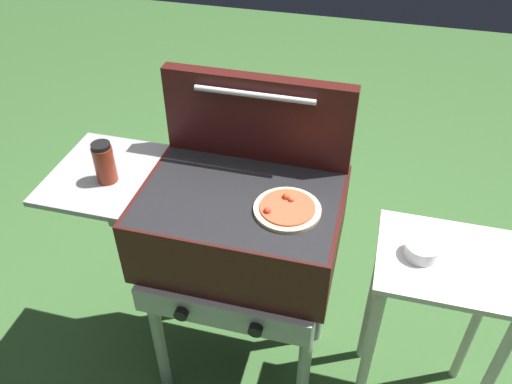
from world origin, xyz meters
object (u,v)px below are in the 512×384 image
Objects in this scene: grill at (237,228)px; topping_bowl_near at (422,250)px; sauce_jar at (104,163)px; prep_table at (435,307)px; pizza_pepperoni at (287,209)px.

grill is 9.14× the size of topping_bowl_near.
prep_table is (1.10, 0.04, -0.41)m from sauce_jar.
topping_bowl_near is at bearing -0.08° from grill.
sauce_jar reaches higher than topping_bowl_near.
pizza_pepperoni is at bearing -175.17° from topping_bowl_near.
pizza_pepperoni is at bearing -0.34° from sauce_jar.
pizza_pepperoni is 1.95× the size of topping_bowl_near.
sauce_jar is at bearing -178.21° from topping_bowl_near.
grill is 4.69× the size of pizza_pepperoni.
pizza_pepperoni reaches higher than grill.
sauce_jar is at bearing 179.66° from pizza_pepperoni.
sauce_jar is (-0.42, -0.03, 0.21)m from grill.
prep_table is at bearing 0.37° from grill.
topping_bowl_near is at bearing 1.79° from sauce_jar.
sauce_jar is 1.17m from prep_table.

